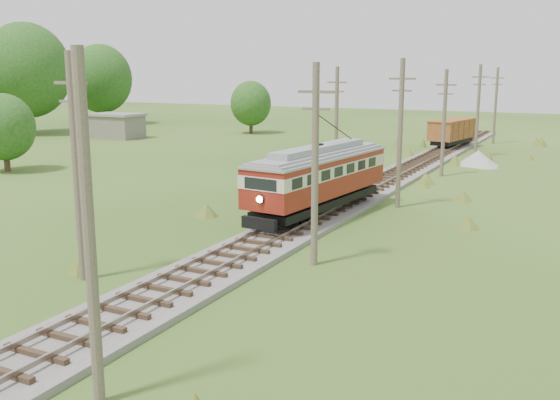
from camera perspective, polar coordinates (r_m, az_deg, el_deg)
The scene contains 17 objects.
railbed_main at distance 42.84m, azimuth 7.70°, elevation 0.76°, with size 3.60×96.00×0.57m.
streetcar at distance 35.23m, azimuth 3.60°, elevation 2.40°, with size 3.99×12.06×5.46m.
gondola at distance 69.87m, azimuth 15.49°, elevation 6.12°, with size 3.85×8.24×2.63m.
gravel_pile at distance 58.19m, azimuth 17.75°, elevation 3.62°, with size 3.71×3.93×1.35m.
utility_pole_r_1 at distance 15.58m, azimuth -17.06°, elevation -3.03°, with size 0.30×0.30×8.80m.
utility_pole_r_2 at distance 26.23m, azimuth 3.23°, elevation 3.34°, with size 1.60×0.30×8.60m.
utility_pole_r_3 at distance 38.43m, azimuth 10.93°, elevation 6.10°, with size 1.60×0.30×9.00m.
utility_pole_r_4 at distance 51.08m, azimuth 14.77°, elevation 6.91°, with size 1.60×0.30×8.40m.
utility_pole_r_5 at distance 63.74m, azimuth 17.65°, elevation 7.85°, with size 1.60×0.30×8.90m.
utility_pole_r_6 at distance 76.61m, azimuth 19.11°, elevation 8.23°, with size 1.60×0.30×8.70m.
utility_pole_l_a at distance 25.47m, azimuth -18.15°, elevation 2.98°, with size 1.60×0.30×9.00m.
utility_pole_l_b at distance 49.42m, azimuth 5.18°, elevation 7.22°, with size 1.60×0.30×8.60m.
tree_left_4 at distance 90.30m, azimuth -22.16°, elevation 10.92°, with size 11.34×11.34×14.61m.
tree_left_5 at distance 102.96m, azimuth -16.08°, elevation 10.61°, with size 9.66×9.66×12.44m.
tree_mid_a at distance 84.85m, azimuth -2.69°, elevation 8.82°, with size 5.46×5.46×7.03m.
tree_mid_c at distance 56.64m, azimuth -23.93°, elevation 6.11°, with size 5.04×5.04×6.49m.
shed at distance 81.37m, azimuth -14.69°, elevation 6.60°, with size 6.40×4.40×3.10m.
Camera 1 is at (13.66, -5.80, 8.21)m, focal length 40.00 mm.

